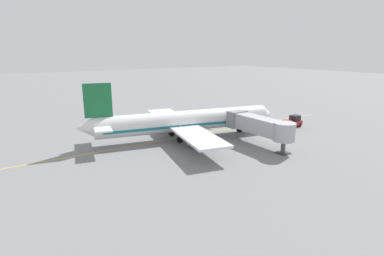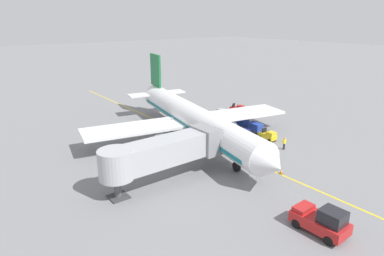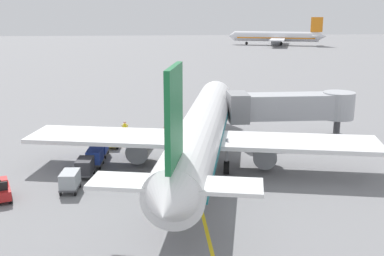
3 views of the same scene
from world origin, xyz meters
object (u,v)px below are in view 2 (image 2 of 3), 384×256
(baggage_cart_tail_end, at_px, (223,113))
(ground_crew_loader, at_px, (248,144))
(baggage_cart_third_in_train, at_px, (232,118))
(parked_airliner, at_px, (192,118))
(jet_bridge, at_px, (163,152))
(safety_cone_nose_right, at_px, (281,171))
(baggage_tug_trailing, at_px, (237,109))
(ground_crew_wing_walker, at_px, (284,143))
(safety_cone_wing_tip, at_px, (274,155))
(baggage_cart_front, at_px, (255,127))
(pushback_tractor, at_px, (322,221))
(baggage_tug_lead, at_px, (268,136))
(baggage_cart_second_in_train, at_px, (242,122))
(baggage_tug_spare, at_px, (242,133))
(safety_cone_nose_left, at_px, (264,152))

(baggage_cart_tail_end, height_order, ground_crew_loader, ground_crew_loader)
(baggage_cart_third_in_train, bearing_deg, parked_airliner, 11.93)
(jet_bridge, height_order, safety_cone_nose_right, jet_bridge)
(safety_cone_nose_right, bearing_deg, baggage_tug_trailing, -123.95)
(baggage_cart_tail_end, height_order, ground_crew_wing_walker, ground_crew_wing_walker)
(baggage_tug_trailing, bearing_deg, safety_cone_wing_tip, 57.73)
(baggage_cart_front, relative_size, baggage_cart_third_in_train, 1.00)
(baggage_tug_trailing, distance_m, baggage_cart_tail_end, 4.88)
(baggage_cart_front, bearing_deg, pushback_tractor, 54.47)
(baggage_tug_lead, xyz_separation_m, baggage_cart_tail_end, (-2.30, -11.95, 0.24))
(pushback_tractor, xyz_separation_m, safety_cone_wing_tip, (-9.23, -12.23, -0.81))
(baggage_cart_second_in_train, bearing_deg, safety_cone_nose_right, 59.81)
(baggage_tug_trailing, bearing_deg, pushback_tractor, 55.71)
(baggage_tug_lead, bearing_deg, ground_crew_loader, 11.89)
(baggage_cart_second_in_train, height_order, ground_crew_loader, ground_crew_loader)
(pushback_tractor, distance_m, safety_cone_wing_tip, 15.35)
(jet_bridge, relative_size, baggage_cart_third_in_train, 4.61)
(baggage_tug_spare, distance_m, ground_crew_loader, 5.10)
(baggage_cart_third_in_train, bearing_deg, baggage_cart_tail_end, -102.94)
(baggage_tug_spare, distance_m, safety_cone_nose_left, 6.30)
(safety_cone_wing_tip, bearing_deg, parked_airliner, -69.61)
(parked_airliner, relative_size, baggage_cart_second_in_train, 12.62)
(pushback_tractor, relative_size, safety_cone_wing_tip, 7.54)
(baggage_tug_trailing, relative_size, baggage_tug_spare, 1.03)
(baggage_tug_lead, distance_m, baggage_cart_front, 3.34)
(baggage_tug_lead, bearing_deg, safety_cone_nose_right, 48.02)
(pushback_tractor, xyz_separation_m, safety_cone_nose_left, (-9.09, -13.78, -0.81))
(baggage_tug_spare, relative_size, safety_cone_nose_left, 4.53)
(baggage_tug_lead, distance_m, baggage_cart_second_in_train, 6.31)
(baggage_cart_tail_end, xyz_separation_m, safety_cone_nose_right, (9.49, 19.94, -0.66))
(baggage_cart_third_in_train, bearing_deg, pushback_tractor, 59.75)
(pushback_tractor, distance_m, safety_cone_nose_left, 16.53)
(baggage_tug_spare, bearing_deg, safety_cone_nose_right, 65.78)
(baggage_cart_third_in_train, xyz_separation_m, ground_crew_wing_walker, (2.62, 12.42, 0.00))
(safety_cone_nose_right, bearing_deg, baggage_tug_spare, -114.22)
(parked_airliner, xyz_separation_m, ground_crew_wing_walker, (-7.26, 10.33, -2.23))
(baggage_cart_front, distance_m, baggage_cart_second_in_train, 3.01)
(parked_airliner, relative_size, baggage_cart_third_in_train, 12.62)
(jet_bridge, height_order, baggage_cart_third_in_train, jet_bridge)
(jet_bridge, relative_size, safety_cone_wing_tip, 22.98)
(ground_crew_wing_walker, relative_size, safety_cone_wing_tip, 2.86)
(pushback_tractor, relative_size, ground_crew_loader, 2.63)
(baggage_cart_front, height_order, baggage_cart_third_in_train, same)
(baggage_tug_trailing, relative_size, ground_crew_wing_walker, 1.63)
(ground_crew_wing_walker, relative_size, safety_cone_nose_left, 2.86)
(baggage_cart_tail_end, distance_m, safety_cone_nose_right, 22.09)
(baggage_tug_trailing, bearing_deg, baggage_cart_front, 58.31)
(baggage_cart_second_in_train, bearing_deg, baggage_tug_lead, 80.16)
(pushback_tractor, bearing_deg, baggage_cart_third_in_train, -120.25)
(parked_airliner, xyz_separation_m, ground_crew_loader, (-3.03, 7.87, -2.23))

